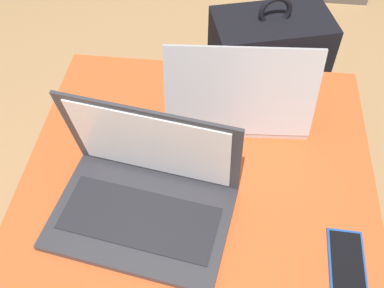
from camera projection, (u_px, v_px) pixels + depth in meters
name	position (u px, v px, depth m)	size (l,w,h in m)	color
ground_plane	(198.00, 245.00, 1.39)	(14.00, 14.00, 0.00)	tan
ottoman	(199.00, 209.00, 1.22)	(0.81, 0.72, 0.42)	maroon
laptop_near	(145.00, 193.00, 0.94)	(0.41, 0.31, 0.26)	#333338
laptop_far	(237.00, 98.00, 1.13)	(0.36, 0.26, 0.25)	#B7B7BC
cell_phone	(347.00, 263.00, 0.90)	(0.08, 0.15, 0.01)	#1E4C9E
backpack	(263.00, 79.00, 1.53)	(0.40, 0.33, 0.56)	black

